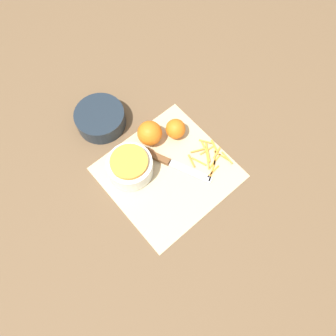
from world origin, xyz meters
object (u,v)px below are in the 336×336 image
object	(u,v)px
orange_right	(150,133)
orange_left	(176,129)
bowl_speckled	(130,166)
knife	(162,158)
bowl_dark	(100,119)

from	to	relation	value
orange_right	orange_left	bearing A→B (deg)	-26.97
bowl_speckled	orange_right	xyz separation A→B (m)	(0.12, 0.05, 0.00)
bowl_speckled	knife	distance (m)	0.11
orange_left	orange_right	distance (m)	0.09
bowl_dark	orange_right	bearing A→B (deg)	-62.19
orange_left	orange_right	bearing A→B (deg)	153.03
knife	orange_left	size ratio (longest dim) A/B	3.67
knife	orange_left	distance (m)	0.11
bowl_speckled	orange_right	bearing A→B (deg)	22.09
bowl_dark	orange_left	world-z (taller)	orange_left
bowl_speckled	bowl_dark	distance (m)	0.21
knife	orange_right	bearing A→B (deg)	144.67
orange_left	bowl_dark	bearing A→B (deg)	129.07
orange_left	orange_right	xyz separation A→B (m)	(-0.08, 0.04, 0.01)
bowl_dark	knife	bearing A→B (deg)	-74.59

